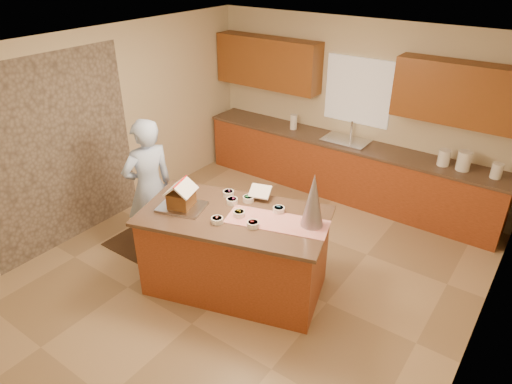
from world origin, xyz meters
TOP-DOWN VIEW (x-y plane):
  - floor at (0.00, 0.00)m, footprint 5.50×5.50m
  - ceiling at (0.00, 0.00)m, footprint 5.50×5.50m
  - wall_back at (0.00, 2.75)m, footprint 5.50×5.50m
  - wall_front at (0.00, -2.75)m, footprint 5.50×5.50m
  - wall_left at (-2.50, 0.00)m, footprint 5.50×5.50m
  - wall_right at (2.50, 0.00)m, footprint 5.50×5.50m
  - stone_accent at (-2.48, -0.80)m, footprint 0.00×2.50m
  - window_curtain at (0.00, 2.72)m, footprint 1.05×0.03m
  - back_counter_base at (0.00, 2.45)m, footprint 4.80×0.60m
  - back_counter_top at (0.00, 2.45)m, footprint 4.85×0.63m
  - upper_cabinet_left at (-1.55, 2.57)m, footprint 1.85×0.35m
  - upper_cabinet_right at (1.55, 2.57)m, footprint 1.85×0.35m
  - sink at (0.00, 2.45)m, footprint 0.70×0.45m
  - faucet at (0.00, 2.63)m, footprint 0.03×0.03m
  - island_base at (0.01, -0.37)m, footprint 2.17×1.51m
  - island_top at (0.01, -0.37)m, footprint 2.28×1.62m
  - table_runner at (0.48, -0.22)m, footprint 1.16×0.69m
  - baking_tray at (-0.55, -0.59)m, footprint 0.59×0.50m
  - cookbook at (0.04, 0.08)m, footprint 0.28×0.25m
  - tinsel_tree at (0.81, -0.07)m, footprint 0.30×0.30m
  - rug at (-1.40, -0.36)m, footprint 1.23×0.80m
  - boy at (-1.35, -0.36)m, footprint 0.60×0.75m
  - canister_a at (1.46, 2.45)m, footprint 0.16×0.16m
  - canister_b at (1.72, 2.45)m, footprint 0.18×0.18m
  - canister_c at (2.14, 2.45)m, footprint 0.14×0.14m
  - paper_towel at (-0.94, 2.45)m, footprint 0.11×0.11m
  - gingerbread_house at (-0.55, -0.59)m, footprint 0.38×0.38m
  - candy_bowls at (0.03, -0.25)m, footprint 0.82×0.70m

SIDE VIEW (x-z plane):
  - floor at x=0.00m, z-range 0.00..0.00m
  - rug at x=-1.40m, z-range 0.00..0.01m
  - back_counter_base at x=0.00m, z-range 0.00..0.88m
  - island_base at x=0.01m, z-range 0.00..0.96m
  - sink at x=0.00m, z-range 0.83..0.95m
  - back_counter_top at x=0.00m, z-range 0.88..0.92m
  - boy at x=-1.35m, z-range 0.01..1.82m
  - island_top at x=0.01m, z-range 0.96..1.01m
  - table_runner at x=0.48m, z-range 1.01..1.01m
  - baking_tray at x=-0.55m, z-range 1.01..1.03m
  - canister_c at x=2.14m, z-range 0.92..1.12m
  - canister_a at x=1.46m, z-range 0.92..1.14m
  - candy_bowls at x=0.03m, z-range 1.01..1.07m
  - paper_towel at x=-0.94m, z-range 0.92..1.16m
  - canister_b at x=1.72m, z-range 0.92..1.18m
  - faucet at x=0.00m, z-range 0.92..1.20m
  - cookbook at x=0.04m, z-range 1.05..1.16m
  - gingerbread_house at x=-0.55m, z-range 0.99..1.30m
  - stone_accent at x=-2.48m, z-range 0.00..2.50m
  - tinsel_tree at x=0.81m, z-range 1.01..1.61m
  - wall_back at x=0.00m, z-range 1.35..1.35m
  - wall_front at x=0.00m, z-range 1.35..1.35m
  - wall_left at x=-2.50m, z-range 1.35..1.35m
  - wall_right at x=2.50m, z-range 1.35..1.35m
  - window_curtain at x=0.00m, z-range 1.15..2.15m
  - upper_cabinet_left at x=-1.55m, z-range 1.50..2.30m
  - upper_cabinet_right at x=1.55m, z-range 1.50..2.30m
  - ceiling at x=0.00m, z-range 2.70..2.70m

